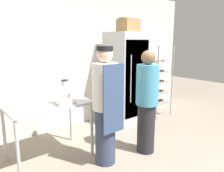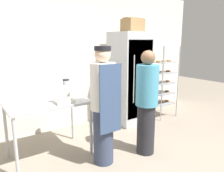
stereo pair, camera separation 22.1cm
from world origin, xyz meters
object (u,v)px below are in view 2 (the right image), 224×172
object	(u,v)px
donut_box	(64,100)
blender_pitcher	(66,88)
person_customer	(147,102)
baking_rack	(163,82)
refrigerator	(129,78)
cardboard_storage_box	(133,25)
person_baker	(103,105)

from	to	relation	value
donut_box	blender_pitcher	world-z (taller)	blender_pitcher
donut_box	person_customer	xyz separation A→B (m)	(1.09, -0.56, -0.09)
baking_rack	refrigerator	bearing A→B (deg)	168.87
refrigerator	blender_pitcher	distance (m)	1.52
refrigerator	cardboard_storage_box	size ratio (longest dim) A/B	4.93
baking_rack	person_baker	distance (m)	2.39
refrigerator	donut_box	size ratio (longest dim) A/B	7.22
blender_pitcher	person_baker	size ratio (longest dim) A/B	0.15
blender_pitcher	cardboard_storage_box	distance (m)	1.91
blender_pitcher	person_customer	xyz separation A→B (m)	(0.85, -1.03, -0.16)
refrigerator	blender_pitcher	size ratio (longest dim) A/B	7.54
baking_rack	donut_box	bearing A→B (deg)	-169.46
blender_pitcher	person_baker	world-z (taller)	person_baker
refrigerator	person_baker	world-z (taller)	refrigerator
donut_box	person_customer	world-z (taller)	person_customer
baking_rack	person_baker	size ratio (longest dim) A/B	0.97
baking_rack	blender_pitcher	size ratio (longest dim) A/B	6.42
refrigerator	baking_rack	distance (m)	0.88
person_baker	person_customer	size ratio (longest dim) A/B	1.04
blender_pitcher	donut_box	bearing A→B (deg)	-117.53
refrigerator	donut_box	xyz separation A→B (m)	(-1.75, -0.65, -0.05)
donut_box	cardboard_storage_box	distance (m)	2.24
person_baker	person_customer	bearing A→B (deg)	-11.16
baking_rack	cardboard_storage_box	xyz separation A→B (m)	(-0.79, 0.17, 1.25)
refrigerator	person_customer	bearing A→B (deg)	-118.52
baking_rack	blender_pitcher	distance (m)	2.37
refrigerator	person_baker	xyz separation A→B (m)	(-1.36, -1.08, -0.09)
baking_rack	person_baker	world-z (taller)	person_baker
cardboard_storage_box	donut_box	bearing A→B (deg)	-160.24
blender_pitcher	baking_rack	bearing A→B (deg)	0.39
person_baker	person_customer	distance (m)	0.71
donut_box	person_baker	distance (m)	0.58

